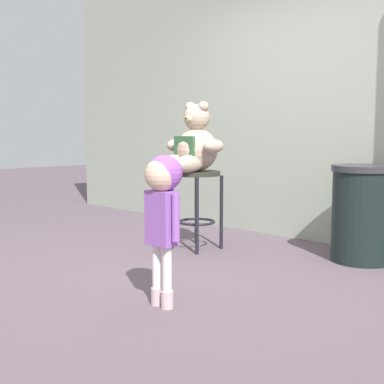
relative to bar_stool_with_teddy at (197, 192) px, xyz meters
The scene contains 6 objects.
ground_plane 1.05m from the bar_stool_with_teddy, 52.43° to the right, with size 24.00×24.00×0.00m, color #584A53.
building_wall 1.75m from the bar_stool_with_teddy, 64.78° to the left, with size 7.69×0.30×3.38m, color #949D8C.
bar_stool_with_teddy is the anchor object (origin of this frame).
teddy_bear 0.42m from the bar_stool_with_teddy, 90.00° to the right, with size 0.60×0.53×0.62m.
child_walking 1.62m from the bar_stool_with_teddy, 53.12° to the right, with size 0.29×0.23×0.93m.
trash_bin 1.45m from the bar_stool_with_teddy, 25.60° to the left, with size 0.53×0.53×0.79m.
Camera 1 is at (2.71, -2.64, 1.06)m, focal length 48.67 mm.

